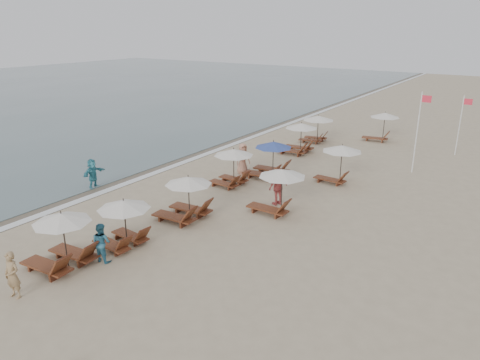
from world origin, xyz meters
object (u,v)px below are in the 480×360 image
Objects in this scene: lounger_station_2 at (184,199)px; inland_station_2 at (381,124)px; lounger_station_1 at (122,222)px; inland_station_0 at (275,188)px; beachgoer_far_b at (243,159)px; lounger_station_5 at (297,139)px; lounger_station_0 at (60,243)px; inland_station_1 at (338,159)px; beachgoer_near at (12,275)px; lounger_station_6 at (316,127)px; waterline_walker at (93,174)px; lounger_station_3 at (231,166)px; lounger_station_4 at (269,161)px; beachgoer_mid_a at (101,242)px; beachgoer_far_a at (278,187)px; flag_pole_near at (418,129)px.

lounger_station_2 is 0.98× the size of inland_station_2.
lounger_station_1 is 7.24m from inland_station_0.
lounger_station_5 is at bearing 21.49° from beachgoer_far_b.
lounger_station_0 is 1.39× the size of beachgoer_far_b.
beachgoer_near is (-4.45, -16.64, -0.62)m from inland_station_1.
inland_station_1 reaches higher than lounger_station_6.
inland_station_2 is at bearing -33.54° from waterline_walker.
lounger_station_3 is at bearing -135.93° from beachgoer_far_b.
inland_station_1 is (3.80, 1.15, 0.45)m from lounger_station_4.
lounger_station_2 is at bearing -98.40° from inland_station_2.
inland_station_2 reaches higher than beachgoer_far_b.
lounger_station_4 is at bearing -80.32° from lounger_station_5.
lounger_station_5 reaches higher than waterline_walker.
lounger_station_5 is at bearing -85.74° from lounger_station_6.
beachgoer_mid_a is (-2.97, -24.58, -0.61)m from inland_station_2.
beachgoer_mid_a is 0.83× the size of beachgoer_far_b.
flag_pole_near reaches higher than beachgoer_far_a.
inland_station_0 is 1.67× the size of beachgoer_near.
lounger_station_3 is (-0.57, 8.48, 0.08)m from lounger_station_1.
lounger_station_6 is 1.62× the size of beachgoer_mid_a.
waterline_walker is (-5.47, -6.72, -0.11)m from beachgoer_far_b.
lounger_station_2 reaches higher than lounger_station_1.
waterline_walker is at bearing 149.49° from lounger_station_1.
lounger_station_3 is 1.46× the size of waterline_walker.
lounger_station_0 is at bearing -142.80° from waterline_walker.
lounger_station_4 is 9.37m from lounger_station_6.
lounger_station_6 is (-1.12, 16.77, 0.22)m from lounger_station_2.
lounger_station_2 is at bearing -138.27° from inland_station_0.
beachgoer_far_b is (-0.59, 13.06, -0.05)m from lounger_station_0.
lounger_station_5 reaches higher than beachgoer_far_a.
inland_station_2 reaches higher than beachgoer_near.
lounger_station_6 is (-0.27, 11.79, 0.05)m from lounger_station_3.
waterline_walker is at bearing -143.35° from lounger_station_3.
lounger_station_1 is at bearing -88.04° from lounger_station_5.
beachgoer_far_a is at bearing 68.00° from lounger_station_1.
lounger_station_5 is at bearing -136.70° from beachgoer_far_a.
waterline_walker is at bearing 168.50° from beachgoer_far_b.
lounger_station_2 is at bearing 81.34° from lounger_station_0.
lounger_station_1 is at bearing -113.84° from flag_pole_near.
beachgoer_far_b is at bearing 101.77° from lounger_station_2.
lounger_station_3 is 1.29× the size of beachgoer_far_b.
lounger_station_3 is 0.96× the size of lounger_station_6.
lounger_station_4 reaches higher than lounger_station_2.
lounger_station_1 is at bearing -84.00° from beachgoer_mid_a.
beachgoer_near is 0.87× the size of beachgoer_far_b.
beachgoer_near is at bearing -97.08° from inland_station_2.
beachgoer_far_b is (-0.96, 15.16, 0.12)m from beachgoer_near.
beachgoer_near is (0.59, -24.77, -0.37)m from lounger_station_6.
lounger_station_0 is at bearing -115.05° from inland_station_0.
lounger_station_1 is at bearing -92.05° from lounger_station_4.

